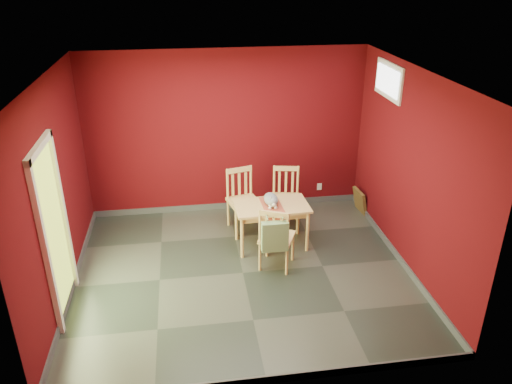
{
  "coord_description": "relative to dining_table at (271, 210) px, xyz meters",
  "views": [
    {
      "loc": [
        -0.67,
        -5.69,
        3.9
      ],
      "look_at": [
        0.25,
        0.45,
        1.0
      ],
      "focal_mm": 35.0,
      "sensor_mm": 36.0,
      "label": 1
    }
  ],
  "objects": [
    {
      "name": "dining_table",
      "position": [
        0.0,
        0.0,
        0.0
      ],
      "size": [
        1.1,
        0.67,
        0.67
      ],
      "color": "tan",
      "rests_on": "ground"
    },
    {
      "name": "chair_near",
      "position": [
        -0.04,
        -0.59,
        -0.1
      ],
      "size": [
        0.58,
        0.58,
        0.94
      ],
      "color": "tan",
      "rests_on": "ground"
    },
    {
      "name": "room_shell",
      "position": [
        -0.51,
        -0.68,
        -0.54
      ],
      "size": [
        4.5,
        4.5,
        4.5
      ],
      "color": "#4B070C",
      "rests_on": "ground"
    },
    {
      "name": "chair_far_left",
      "position": [
        -0.35,
        0.61,
        -0.09
      ],
      "size": [
        0.55,
        0.55,
        0.98
      ],
      "color": "tan",
      "rests_on": "ground"
    },
    {
      "name": "window",
      "position": [
        1.71,
        0.32,
        1.76
      ],
      "size": [
        0.05,
        0.9,
        0.5
      ],
      "color": "white",
      "rests_on": "room_shell"
    },
    {
      "name": "cat",
      "position": [
        -0.0,
        0.04,
        0.19
      ],
      "size": [
        0.25,
        0.44,
        0.21
      ],
      "primitive_type": null,
      "rotation": [
        0.0,
        0.0,
        -0.07
      ],
      "color": "slate",
      "rests_on": "table_runner"
    },
    {
      "name": "chair_far_right",
      "position": [
        0.34,
        0.64,
        -0.1
      ],
      "size": [
        0.52,
        0.52,
        0.94
      ],
      "color": "tan",
      "rests_on": "ground"
    },
    {
      "name": "picture_frame",
      "position": [
        1.68,
        0.86,
        -0.39
      ],
      "size": [
        0.17,
        0.41,
        0.4
      ],
      "color": "brown",
      "rests_on": "ground"
    },
    {
      "name": "ground",
      "position": [
        -0.51,
        -0.68,
        -0.59
      ],
      "size": [
        4.5,
        4.5,
        0.0
      ],
      "primitive_type": "plane",
      "color": "#2D342D",
      "rests_on": "ground"
    },
    {
      "name": "outlet_plate",
      "position": [
        1.09,
        1.31,
        -0.29
      ],
      "size": [
        0.08,
        0.02,
        0.12
      ],
      "primitive_type": "cube",
      "color": "silver",
      "rests_on": "room_shell"
    },
    {
      "name": "tote_bag",
      "position": [
        -0.1,
        -0.8,
        0.03
      ],
      "size": [
        0.35,
        0.2,
        0.49
      ],
      "color": "#6F905C",
      "rests_on": "chair_near"
    },
    {
      "name": "doorway",
      "position": [
        -2.74,
        -1.08,
        0.54
      ],
      "size": [
        0.06,
        1.01,
        2.13
      ],
      "color": "#B7D838",
      "rests_on": "ground"
    },
    {
      "name": "table_runner",
      "position": [
        0.0,
        -0.1,
        0.04
      ],
      "size": [
        0.3,
        0.59,
        0.29
      ],
      "color": "#A7462F",
      "rests_on": "dining_table"
    }
  ]
}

